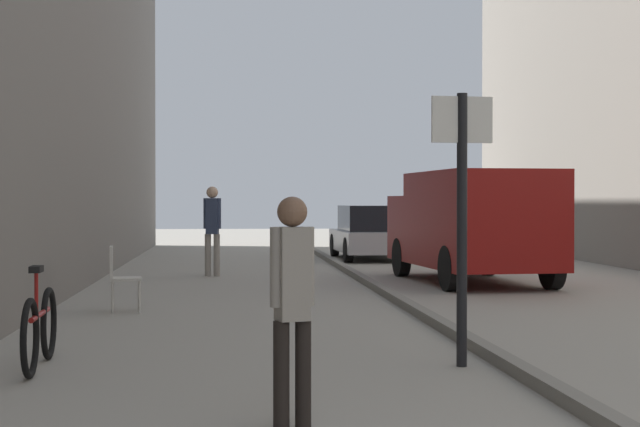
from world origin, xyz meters
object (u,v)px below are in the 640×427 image
parked_car (371,233)px  bicycle_leaning (40,328)px  pedestrian_main_foreground (292,295)px  pedestrian_mid_block (212,224)px  street_sign_post (462,204)px  cafe_chair_near_window (119,274)px  delivery_van (472,223)px

parked_car → bicycle_leaning: size_ratio=2.38×
pedestrian_main_foreground → pedestrian_mid_block: pedestrian_mid_block is taller
parked_car → bicycle_leaning: 17.66m
street_sign_post → cafe_chair_near_window: 6.25m
pedestrian_mid_block → delivery_van: delivery_van is taller
parked_car → cafe_chair_near_window: (-5.39, -12.09, -0.17)m
bicycle_leaning → parked_car: bearing=70.0°
pedestrian_mid_block → delivery_van: size_ratio=0.37×
pedestrian_main_foreground → parked_car: bearing=62.9°
pedestrian_main_foreground → bicycle_leaning: size_ratio=0.91×
delivery_van → bicycle_leaning: (-6.43, -9.00, -0.78)m
pedestrian_mid_block → parked_car: (4.19, 5.62, -0.37)m
parked_car → bicycle_leaning: parked_car is taller
bicycle_leaning → cafe_chair_near_window: bicycle_leaning is taller
bicycle_leaning → cafe_chair_near_window: (0.22, 4.65, 0.17)m
cafe_chair_near_window → street_sign_post: bearing=31.5°
pedestrian_main_foreground → delivery_van: delivery_van is taller
pedestrian_main_foreground → bicycle_leaning: bearing=112.6°
pedestrian_main_foreground → delivery_van: 12.40m
delivery_van → parked_car: delivery_van is taller
bicycle_leaning → delivery_van: bearing=53.0°
delivery_van → parked_car: bearing=91.7°
pedestrian_main_foreground → cafe_chair_near_window: bearing=88.0°
parked_car → delivery_van: bearing=-84.7°
parked_car → pedestrian_main_foreground: bearing=-100.7°
cafe_chair_near_window → bicycle_leaning: bearing=-8.8°
pedestrian_mid_block → parked_car: 7.02m
delivery_van → bicycle_leaning: size_ratio=2.85×
delivery_van → bicycle_leaning: bearing=-129.9°
pedestrian_mid_block → delivery_van: 5.44m
parked_car → street_sign_post: 17.09m
pedestrian_main_foreground → bicycle_leaning: 3.49m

